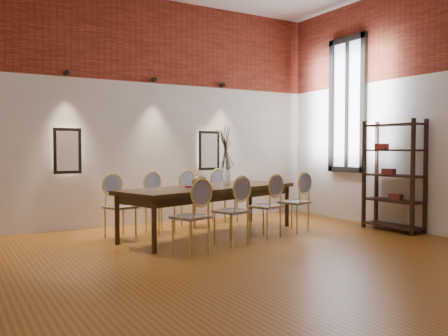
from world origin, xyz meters
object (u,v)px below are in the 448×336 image
chair_far_a (120,207)px  bowl (200,182)px  chair_near_c (265,206)px  chair_near_d (294,202)px  chair_near_b (231,211)px  chair_far_d (225,196)px  dining_table (211,210)px  chair_near_a (191,217)px  chair_far_c (195,199)px  vase (225,176)px  shelving_rack (393,175)px  chair_far_b (160,203)px  book (195,186)px

chair_far_a → bowl: 1.24m
chair_near_c → chair_near_d: 0.76m
chair_near_b → chair_far_d: size_ratio=1.00×
dining_table → chair_near_c: bearing=-63.7°
chair_far_d → chair_near_a: bearing=34.0°
chair_far_c → vase: (0.17, -0.75, 0.43)m
chair_far_a → shelving_rack: (4.04, -1.62, 0.43)m
chair_near_b → chair_far_c: (0.30, 1.69, 0.00)m
chair_far_b → chair_far_d: size_ratio=1.00×
chair_far_b → vase: size_ratio=3.13×
chair_far_c → bowl: 1.12m
chair_near_b → book: size_ratio=3.62×
chair_near_d → shelving_rack: (1.42, -0.78, 0.43)m
chair_near_c → chair_far_b: 1.72m
chair_far_d → chair_near_d: bearing=90.0°
chair_near_b → chair_far_a: size_ratio=1.00×
chair_near_d → chair_far_b: size_ratio=1.00×
chair_near_a → chair_far_a: 1.54m
chair_far_d → vase: bearing=43.5°
chair_near_b → vase: bearing=47.2°
book → bowl: bearing=-61.0°
chair_near_b → shelving_rack: bearing=-23.4°
chair_near_c → chair_far_a: (-1.90, 1.05, 0.00)m
chair_far_a → shelving_rack: 4.38m
chair_near_b → chair_near_c: (0.73, 0.21, 0.00)m
chair_near_a → chair_far_c: same height
chair_near_c → vase: size_ratio=3.13×
chair_far_b → vase: bearing=132.8°
chair_near_a → chair_far_d: size_ratio=1.00×
vase → book: size_ratio=1.15×
chair_far_b → shelving_rack: (3.31, -1.83, 0.43)m
dining_table → chair_far_a: bearing=146.0°
chair_far_c → dining_table: bearing=63.7°
chair_near_b → chair_far_c: same height
dining_table → chair_far_d: (0.88, 1.06, 0.09)m
chair_near_c → chair_near_d: bearing=-0.0°
shelving_rack → vase: bearing=149.4°
book → chair_far_c: bearing=63.6°
chair_near_d → shelving_rack: bearing=-45.3°
chair_near_a → bowl: (0.62, 0.93, 0.37)m
chair_near_c → bowl: bearing=132.9°
chair_far_c → shelving_rack: size_ratio=0.52×
chair_near_a → chair_near_d: (2.19, 0.64, 0.00)m
chair_far_a → chair_far_b: size_ratio=1.00×
dining_table → chair_near_d: bearing=-34.0°
chair_far_d → vase: size_ratio=3.13×
chair_near_a → book: 1.20m
vase → chair_far_d: bearing=59.9°
vase → chair_near_b: bearing=-116.4°
chair_far_a → vase: vase is taller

